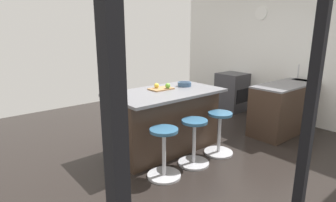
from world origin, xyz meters
name	(u,v)px	position (x,y,z in m)	size (l,w,h in m)	color
ground_plane	(179,145)	(0.00, 0.00, 0.00)	(7.06, 7.06, 0.00)	black
interior_partition_left	(274,50)	(-2.72, 0.00, 1.45)	(0.15, 4.98, 2.90)	silver
sink_cabinet	(295,104)	(-2.37, 0.76, 0.46)	(2.34, 0.60, 1.19)	#38281E
oven_range	(232,92)	(-2.37, -0.76, 0.44)	(0.60, 0.61, 0.88)	#38383D
kitchen_island	(164,120)	(0.28, -0.05, 0.48)	(1.73, 0.98, 0.96)	#38281E
stool_by_window	(219,134)	(-0.27, 0.62, 0.31)	(0.44, 0.44, 0.66)	#B7B7BC
stool_middle	(194,144)	(0.28, 0.62, 0.31)	(0.44, 0.44, 0.66)	#B7B7BC
stool_near_camera	(164,154)	(0.82, 0.62, 0.31)	(0.44, 0.44, 0.66)	#B7B7BC
cutting_board	(161,89)	(0.25, -0.14, 0.97)	(0.36, 0.24, 0.02)	olive
apple_green	(168,86)	(0.18, -0.07, 1.02)	(0.08, 0.08, 0.08)	#609E2D
apple_yellow	(157,86)	(0.30, -0.20, 1.02)	(0.08, 0.08, 0.08)	gold
fruit_bowl	(184,84)	(-0.20, -0.10, 1.00)	(0.22, 0.22, 0.07)	#334C6B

